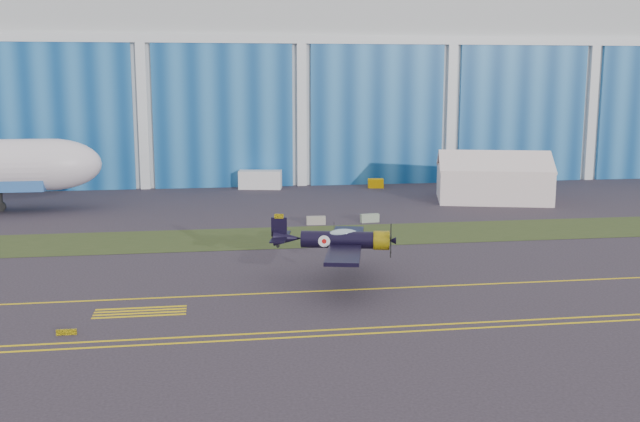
{
  "coord_description": "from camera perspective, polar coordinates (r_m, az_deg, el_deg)",
  "views": [
    {
      "loc": [
        -13.32,
        -56.75,
        15.19
      ],
      "look_at": [
        -3.85,
        6.1,
        3.92
      ],
      "focal_mm": 42.0,
      "sensor_mm": 36.0,
      "label": 1
    }
  ],
  "objects": [
    {
      "name": "hangar",
      "position": [
        129.23,
        -2.7,
        9.94
      ],
      "size": [
        220.0,
        45.7,
        30.0
      ],
      "color": "silver",
      "rests_on": "ground"
    },
    {
      "name": "tug",
      "position": [
        105.79,
        4.27,
        2.12
      ],
      "size": [
        2.34,
        1.66,
        1.26
      ],
      "primitive_type": "cube",
      "rotation": [
        0.0,
        0.0,
        -0.15
      ],
      "color": "#FFB702",
      "rests_on": "ground"
    },
    {
      "name": "edge_line_far",
      "position": [
        47.74,
        8.19,
        -8.59
      ],
      "size": [
        80.0,
        0.2,
        0.02
      ],
      "primitive_type": "cube",
      "color": "yellow",
      "rests_on": "ground"
    },
    {
      "name": "guard_board_left",
      "position": [
        48.0,
        -18.75,
        -8.73
      ],
      "size": [
        1.2,
        0.15,
        0.35
      ],
      "primitive_type": "cube",
      "color": "yellow",
      "rests_on": "ground"
    },
    {
      "name": "taxiway_centreline",
      "position": [
        55.55,
        5.67,
        -5.85
      ],
      "size": [
        200.0,
        0.2,
        0.02
      ],
      "primitive_type": "cube",
      "color": "yellow",
      "rests_on": "ground"
    },
    {
      "name": "shipping_container",
      "position": [
        104.85,
        -4.58,
        2.4
      ],
      "size": [
        6.21,
        3.42,
        2.55
      ],
      "primitive_type": "cube",
      "rotation": [
        0.0,
        0.0,
        -0.19
      ],
      "color": "white",
      "rests_on": "ground"
    },
    {
      "name": "ground",
      "position": [
        60.24,
        4.5,
        -4.58
      ],
      "size": [
        260.0,
        260.0,
        0.0
      ],
      "primitive_type": "plane",
      "color": "#352D37",
      "rests_on": "ground"
    },
    {
      "name": "warbird",
      "position": [
        55.95,
        1.37,
        -2.2
      ],
      "size": [
        13.06,
        14.67,
        3.74
      ],
      "rotation": [
        0.0,
        0.0,
        -0.23
      ],
      "color": "black",
      "rests_on": "ground"
    },
    {
      "name": "hold_short_ladder",
      "position": [
        51.18,
        -13.54,
        -7.48
      ],
      "size": [
        6.0,
        2.4,
        0.02
      ],
      "primitive_type": null,
      "color": "yellow",
      "rests_on": "ground"
    },
    {
      "name": "grass_median",
      "position": [
        73.58,
        2.05,
        -1.85
      ],
      "size": [
        260.0,
        10.0,
        0.02
      ],
      "primitive_type": "cube",
      "color": "#475128",
      "rests_on": "ground"
    },
    {
      "name": "barrier_b",
      "position": [
        80.27,
        3.81,
        -0.55
      ],
      "size": [
        2.06,
        0.86,
        0.9
      ],
      "primitive_type": "cube",
      "rotation": [
        0.0,
        0.0,
        0.13
      ],
      "color": "gray",
      "rests_on": "ground"
    },
    {
      "name": "edge_line_near",
      "position": [
        46.83,
        8.55,
        -8.97
      ],
      "size": [
        80.0,
        0.2,
        0.02
      ],
      "primitive_type": "cube",
      "color": "yellow",
      "rests_on": "ground"
    },
    {
      "name": "tent",
      "position": [
        96.57,
        13.06,
        2.66
      ],
      "size": [
        15.87,
        13.26,
        6.39
      ],
      "rotation": [
        0.0,
        0.0,
        -0.26
      ],
      "color": "white",
      "rests_on": "ground"
    },
    {
      "name": "barrier_a",
      "position": [
        78.78,
        -0.31,
        -0.73
      ],
      "size": [
        2.03,
        0.71,
        0.9
      ],
      "primitive_type": "cube",
      "rotation": [
        0.0,
        0.0,
        -0.06
      ],
      "color": "gray",
      "rests_on": "ground"
    }
  ]
}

